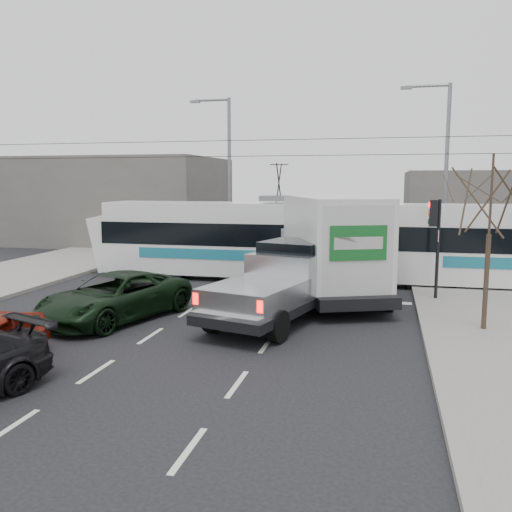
% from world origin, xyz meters
% --- Properties ---
extents(ground, '(120.00, 120.00, 0.00)m').
position_xyz_m(ground, '(0.00, 0.00, 0.00)').
color(ground, black).
rests_on(ground, ground).
extents(rails, '(60.00, 1.60, 0.03)m').
position_xyz_m(rails, '(0.00, 10.00, 0.01)').
color(rails, '#33302D').
rests_on(rails, ground).
extents(building_left, '(14.00, 10.00, 6.00)m').
position_xyz_m(building_left, '(-14.00, 22.00, 3.00)').
color(building_left, slate).
rests_on(building_left, ground).
extents(building_right, '(12.00, 10.00, 5.00)m').
position_xyz_m(building_right, '(12.00, 24.00, 2.50)').
color(building_right, slate).
rests_on(building_right, ground).
extents(bare_tree, '(2.40, 2.40, 5.00)m').
position_xyz_m(bare_tree, '(7.60, 2.50, 3.79)').
color(bare_tree, '#47382B').
rests_on(bare_tree, ground).
extents(traffic_signal, '(0.44, 0.44, 3.60)m').
position_xyz_m(traffic_signal, '(6.47, 6.50, 2.74)').
color(traffic_signal, black).
rests_on(traffic_signal, ground).
extents(street_lamp_near, '(2.38, 0.25, 9.00)m').
position_xyz_m(street_lamp_near, '(7.31, 14.00, 5.11)').
color(street_lamp_near, slate).
rests_on(street_lamp_near, ground).
extents(street_lamp_far, '(2.38, 0.25, 9.00)m').
position_xyz_m(street_lamp_far, '(-4.19, 16.00, 5.11)').
color(street_lamp_far, slate).
rests_on(street_lamp_far, ground).
extents(catenary, '(60.00, 0.20, 7.00)m').
position_xyz_m(catenary, '(0.00, 10.00, 3.88)').
color(catenary, black).
rests_on(catenary, ground).
extents(tram, '(25.06, 2.81, 5.11)m').
position_xyz_m(tram, '(4.62, 9.70, 1.81)').
color(tram, white).
rests_on(tram, ground).
extents(silver_pickup, '(3.93, 7.03, 2.42)m').
position_xyz_m(silver_pickup, '(1.62, 2.96, 1.21)').
color(silver_pickup, black).
rests_on(silver_pickup, ground).
extents(box_truck, '(5.30, 8.11, 3.84)m').
position_xyz_m(box_truck, '(2.71, 6.17, 1.90)').
color(box_truck, black).
rests_on(box_truck, ground).
extents(navy_pickup, '(2.60, 5.30, 2.14)m').
position_xyz_m(navy_pickup, '(3.79, 6.47, 1.05)').
color(navy_pickup, black).
rests_on(navy_pickup, ground).
extents(green_car, '(3.95, 5.83, 1.48)m').
position_xyz_m(green_car, '(-3.57, 1.47, 0.74)').
color(green_car, black).
rests_on(green_car, ground).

